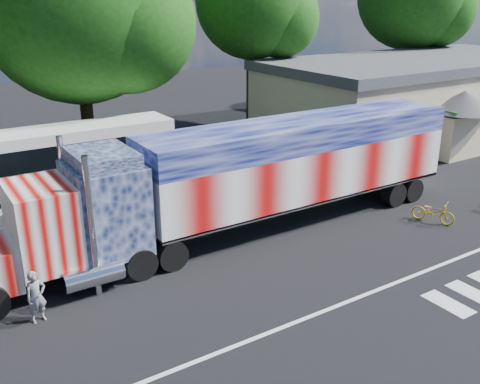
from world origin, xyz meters
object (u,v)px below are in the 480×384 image
coach_bus (58,161)px  woman (36,297)px  tree_n_mid (80,4)px  tree_ne_a (254,3)px  semi_truck (248,177)px  bicycle (433,212)px

coach_bus → woman: (-3.54, -10.53, -0.89)m
coach_bus → tree_n_mid: size_ratio=0.81×
woman → tree_ne_a: size_ratio=0.13×
tree_ne_a → tree_n_mid: bearing=-173.2°
semi_truck → bicycle: size_ratio=12.16×
bicycle → tree_n_mid: size_ratio=0.13×
coach_bus → tree_ne_a: (15.13, 5.73, 6.97)m
semi_truck → bicycle: bearing=-25.2°
bicycle → tree_ne_a: tree_ne_a is taller
semi_truck → bicycle: (7.22, -3.40, -1.94)m
semi_truck → bicycle: semi_truck is taller
semi_truck → tree_ne_a: size_ratio=1.76×
coach_bus → woman: coach_bus is taller
semi_truck → tree_n_mid: (-2.11, 12.89, 6.29)m
coach_bus → woman: 11.14m
semi_truck → coach_bus: (-5.21, 8.60, -0.71)m
bicycle → semi_truck: bearing=131.3°
tree_n_mid → tree_ne_a: tree_n_mid is taller
coach_bus → tree_n_mid: bearing=54.1°
semi_truck → woman: semi_truck is taller
bicycle → woman: bearing=151.3°
semi_truck → tree_n_mid: 14.50m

